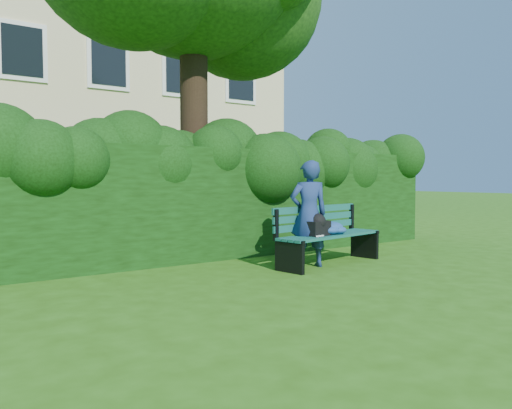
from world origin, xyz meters
TOP-DOWN VIEW (x-y plane):
  - ground at (0.00, 0.00)m, footprint 80.00×80.00m
  - apartment_building at (-0.00, 13.99)m, footprint 16.00×8.08m
  - hedge at (0.00, 2.20)m, footprint 10.00×1.00m
  - park_bench at (1.24, 0.49)m, footprint 2.04×0.87m
  - man_reading at (0.89, 0.50)m, footprint 0.67×0.56m

SIDE VIEW (x-z plane):
  - ground at x=0.00m, z-range 0.00..0.00m
  - park_bench at x=1.24m, z-range 0.05..0.94m
  - man_reading at x=0.89m, z-range 0.00..1.58m
  - hedge at x=0.00m, z-range 0.00..1.80m
  - apartment_building at x=0.00m, z-range 0.00..12.00m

